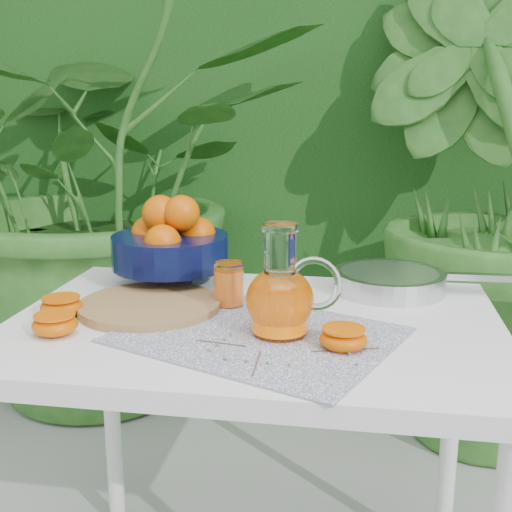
% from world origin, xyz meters
% --- Properties ---
extents(hedge_backdrop, '(8.00, 1.65, 2.50)m').
position_xyz_m(hedge_backdrop, '(0.06, 2.06, 1.19)').
color(hedge_backdrop, '#134413').
rests_on(hedge_backdrop, ground).
extents(potted_plant_left, '(2.30, 2.30, 1.81)m').
position_xyz_m(potted_plant_left, '(-0.69, 1.29, 0.91)').
color(potted_plant_left, '#285F20').
rests_on(potted_plant_left, ground).
extents(potted_plant_right, '(2.45, 2.45, 1.74)m').
position_xyz_m(potted_plant_right, '(0.71, 1.16, 0.87)').
color(potted_plant_right, '#285F20').
rests_on(potted_plant_right, ground).
extents(white_table, '(1.00, 0.70, 0.75)m').
position_xyz_m(white_table, '(0.10, 0.07, 0.67)').
color(white_table, white).
rests_on(white_table, ground).
extents(placemat, '(0.60, 0.54, 0.00)m').
position_xyz_m(placemat, '(0.12, -0.02, 0.75)').
color(placemat, '#0C0F48').
rests_on(placemat, white_table).
extents(cutting_board, '(0.31, 0.31, 0.02)m').
position_xyz_m(cutting_board, '(-0.13, 0.10, 0.76)').
color(cutting_board, '#936942').
rests_on(cutting_board, white_table).
extents(fruit_bowl, '(0.29, 0.29, 0.22)m').
position_xyz_m(fruit_bowl, '(-0.14, 0.30, 0.85)').
color(fruit_bowl, black).
rests_on(fruit_bowl, white_table).
extents(juice_pitcher, '(0.19, 0.15, 0.21)m').
position_xyz_m(juice_pitcher, '(0.17, -0.01, 0.83)').
color(juice_pitcher, white).
rests_on(juice_pitcher, white_table).
extents(juice_tumbler, '(0.08, 0.08, 0.09)m').
position_xyz_m(juice_tumbler, '(0.03, 0.15, 0.80)').
color(juice_tumbler, white).
rests_on(juice_tumbler, white_table).
extents(saute_pan, '(0.46, 0.27, 0.05)m').
position_xyz_m(saute_pan, '(0.38, 0.33, 0.78)').
color(saute_pan, silver).
rests_on(saute_pan, white_table).
extents(orange_halves, '(0.68, 0.20, 0.04)m').
position_xyz_m(orange_halves, '(-0.09, -0.03, 0.77)').
color(orange_halves, '#E15C02').
rests_on(orange_halves, white_table).
extents(thyme_sprigs, '(0.33, 0.20, 0.01)m').
position_xyz_m(thyme_sprigs, '(0.17, -0.10, 0.76)').
color(thyme_sprigs, '#523825').
rests_on(thyme_sprigs, white_table).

